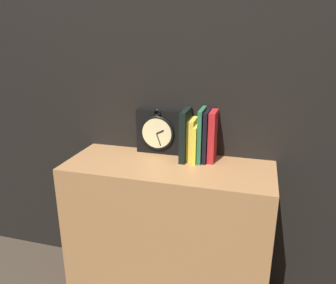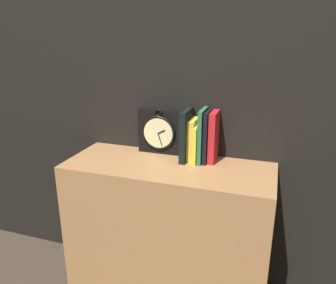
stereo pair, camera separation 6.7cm
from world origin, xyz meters
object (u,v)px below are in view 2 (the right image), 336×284
at_px(book_slot1_yellow, 193,139).
at_px(book_slot3_green, 202,135).
at_px(book_slot0_black, 186,135).
at_px(book_slot5_red, 214,137).
at_px(clock, 160,132).
at_px(book_slot2_yellow, 198,143).
at_px(book_slot4_black, 207,136).

xyz_separation_m(book_slot1_yellow, book_slot3_green, (0.05, -0.01, 0.03)).
relative_size(book_slot0_black, book_slot3_green, 0.97).
bearing_deg(book_slot5_red, clock, 173.82).
xyz_separation_m(clock, book_slot2_yellow, (0.20, -0.05, -0.02)).
relative_size(book_slot0_black, book_slot5_red, 1.01).
relative_size(book_slot2_yellow, book_slot3_green, 0.70).
height_order(book_slot2_yellow, book_slot5_red, book_slot5_red).
bearing_deg(book_slot1_yellow, book_slot2_yellow, -28.92).
relative_size(book_slot0_black, book_slot4_black, 1.01).
xyz_separation_m(book_slot2_yellow, book_slot5_red, (0.07, 0.02, 0.03)).
bearing_deg(book_slot3_green, clock, 169.64).
relative_size(book_slot2_yellow, book_slot5_red, 0.73).
distance_m(book_slot2_yellow, book_slot5_red, 0.08).
height_order(book_slot0_black, book_slot2_yellow, book_slot0_black).
bearing_deg(book_slot5_red, book_slot2_yellow, -166.90).
xyz_separation_m(book_slot1_yellow, book_slot5_red, (0.10, 0.00, 0.02)).
height_order(clock, book_slot1_yellow, clock).
relative_size(clock, book_slot4_black, 0.96).
relative_size(book_slot1_yellow, book_slot2_yellow, 1.12).
height_order(book_slot1_yellow, book_slot2_yellow, book_slot1_yellow).
bearing_deg(clock, book_slot5_red, -6.18).
bearing_deg(book_slot5_red, book_slot0_black, -172.08).
xyz_separation_m(book_slot3_green, book_slot5_red, (0.05, 0.01, -0.01)).
relative_size(book_slot4_black, book_slot5_red, 1.01).
distance_m(book_slot4_black, book_slot5_red, 0.03).
relative_size(clock, book_slot1_yellow, 1.18).
bearing_deg(book_slot0_black, book_slot2_yellow, 1.32).
distance_m(book_slot0_black, book_slot3_green, 0.08).
bearing_deg(book_slot0_black, book_slot1_yellow, 28.21).
height_order(book_slot1_yellow, book_slot3_green, book_slot3_green).
height_order(book_slot3_green, book_slot5_red, book_slot3_green).
bearing_deg(book_slot3_green, book_slot5_red, 12.54).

